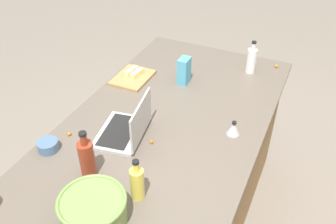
{
  "coord_description": "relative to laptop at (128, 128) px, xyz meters",
  "views": [
    {
      "loc": [
        1.46,
        0.67,
        2.14
      ],
      "look_at": [
        0.0,
        0.0,
        0.95
      ],
      "focal_mm": 39.2,
      "sensor_mm": 36.0,
      "label": 1
    }
  ],
  "objects": [
    {
      "name": "mixing_bowl_large",
      "position": [
        0.52,
        0.14,
        0.02
      ],
      "size": [
        0.28,
        0.28,
        0.12
      ],
      "color": "#72934C",
      "rests_on": "island_counter"
    },
    {
      "name": "bottle_soy",
      "position": [
        0.31,
        -0.03,
        0.05
      ],
      "size": [
        0.07,
        0.07,
        0.25
      ],
      "color": "maroon",
      "rests_on": "island_counter"
    },
    {
      "name": "cutting_board",
      "position": [
        -0.51,
        -0.25,
        -0.04
      ],
      "size": [
        0.27,
        0.21,
        0.02
      ],
      "primitive_type": "cube",
      "color": "#AD7F4C",
      "rests_on": "island_counter"
    },
    {
      "name": "island_counter",
      "position": [
        -0.21,
        0.13,
        -0.5
      ],
      "size": [
        1.86,
        1.04,
        0.9
      ],
      "color": "olive",
      "rests_on": "ground"
    },
    {
      "name": "laptop",
      "position": [
        0.0,
        0.0,
        0.0
      ],
      "size": [
        0.34,
        0.28,
        0.22
      ],
      "color": "#B7B7BC",
      "rests_on": "island_counter"
    },
    {
      "name": "ramekin_medium",
      "position": [
        0.26,
        -0.3,
        -0.02
      ],
      "size": [
        0.1,
        0.1,
        0.05
      ],
      "primitive_type": "cylinder",
      "color": "slate",
      "rests_on": "island_counter"
    },
    {
      "name": "butter_stick_left",
      "position": [
        -0.53,
        -0.28,
        -0.01
      ],
      "size": [
        0.11,
        0.05,
        0.04
      ],
      "primitive_type": "cube",
      "rotation": [
        0.0,
        0.0,
        -0.13
      ],
      "color": "#F4E58C",
      "rests_on": "cutting_board"
    },
    {
      "name": "butter_stick_right",
      "position": [
        -0.52,
        -0.23,
        -0.01
      ],
      "size": [
        0.11,
        0.05,
        0.04
      ],
      "primitive_type": "cube",
      "rotation": [
        0.0,
        0.0,
        -0.11
      ],
      "color": "#F4E58C",
      "rests_on": "cutting_board"
    },
    {
      "name": "candy_bag",
      "position": [
        -0.6,
        0.06,
        0.04
      ],
      "size": [
        0.09,
        0.06,
        0.17
      ],
      "primitive_type": "cube",
      "color": "#4CA5CC",
      "rests_on": "island_counter"
    },
    {
      "name": "candy_3",
      "position": [
        0.13,
        -0.28,
        -0.04
      ],
      "size": [
        0.02,
        0.02,
        0.02
      ],
      "primitive_type": "sphere",
      "color": "orange",
      "rests_on": "island_counter"
    },
    {
      "name": "ground_plane",
      "position": [
        -0.21,
        0.13,
        -0.95
      ],
      "size": [
        12.0,
        12.0,
        0.0
      ],
      "primitive_type": "plane",
      "color": "slate"
    },
    {
      "name": "kitchen_timer",
      "position": [
        -0.24,
        0.49,
        -0.01
      ],
      "size": [
        0.07,
        0.07,
        0.08
      ],
      "color": "#B2B2B7",
      "rests_on": "island_counter"
    },
    {
      "name": "bottle_oil",
      "position": [
        0.34,
        0.24,
        0.04
      ],
      "size": [
        0.06,
        0.06,
        0.21
      ],
      "color": "#DBC64C",
      "rests_on": "island_counter"
    },
    {
      "name": "bottle_vinegar",
      "position": [
        -0.91,
        0.41,
        0.04
      ],
      "size": [
        0.06,
        0.06,
        0.22
      ],
      "color": "white",
      "rests_on": "island_counter"
    },
    {
      "name": "candy_1",
      "position": [
        -0.75,
        0.01,
        -0.04
      ],
      "size": [
        0.02,
        0.02,
        0.02
      ],
      "primitive_type": "sphere",
      "color": "yellow",
      "rests_on": "island_counter"
    },
    {
      "name": "candy_2",
      "position": [
        -1.04,
        0.56,
        -0.04
      ],
      "size": [
        0.02,
        0.02,
        0.02
      ],
      "primitive_type": "sphere",
      "color": "orange",
      "rests_on": "island_counter"
    },
    {
      "name": "candy_0",
      "position": [
        0.0,
        0.14,
        -0.04
      ],
      "size": [
        0.02,
        0.02,
        0.02
      ],
      "primitive_type": "sphere",
      "color": "orange",
      "rests_on": "island_counter"
    }
  ]
}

